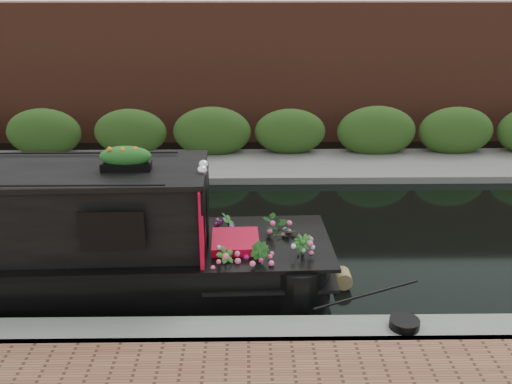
{
  "coord_description": "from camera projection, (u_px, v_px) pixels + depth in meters",
  "views": [
    {
      "loc": [
        1.12,
        -9.85,
        4.74
      ],
      "look_at": [
        1.25,
        -0.6,
        1.19
      ],
      "focal_mm": 40.0,
      "sensor_mm": 36.0,
      "label": 1
    }
  ],
  "objects": [
    {
      "name": "rope_fender",
      "position": [
        343.0,
        278.0,
        9.2
      ],
      "size": [
        0.28,
        0.31,
        0.28
      ],
      "primitive_type": "cylinder",
      "rotation": [
        1.57,
        0.0,
        0.0
      ],
      "color": "olive",
      "rests_on": "ground"
    },
    {
      "name": "far_hedge",
      "position": [
        208.0,
        159.0,
        15.64
      ],
      "size": [
        40.0,
        1.1,
        2.8
      ],
      "primitive_type": "cube",
      "color": "#264717",
      "rests_on": "ground"
    },
    {
      "name": "ground",
      "position": [
        190.0,
        239.0,
        10.87
      ],
      "size": [
        80.0,
        80.0,
        0.0
      ],
      "primitive_type": "plane",
      "color": "black",
      "rests_on": "ground"
    },
    {
      "name": "far_brick_wall",
      "position": [
        212.0,
        138.0,
        17.6
      ],
      "size": [
        40.0,
        1.0,
        8.0
      ],
      "primitive_type": "cube",
      "color": "#5C2E1F",
      "rests_on": "ground"
    },
    {
      "name": "coiled_mooring_rope",
      "position": [
        404.0,
        323.0,
        7.72
      ],
      "size": [
        0.41,
        0.41,
        0.12
      ],
      "primitive_type": "cylinder",
      "color": "black",
      "rests_on": "near_bank_coping"
    },
    {
      "name": "near_bank_coping",
      "position": [
        168.0,
        344.0,
        7.79
      ],
      "size": [
        40.0,
        0.6,
        0.5
      ],
      "primitive_type": "cube",
      "color": "slate",
      "rests_on": "ground"
    },
    {
      "name": "far_bank_path",
      "position": [
        205.0,
        169.0,
        14.79
      ],
      "size": [
        40.0,
        2.4,
        0.34
      ],
      "primitive_type": "cube",
      "color": "#62625E",
      "rests_on": "ground"
    }
  ]
}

